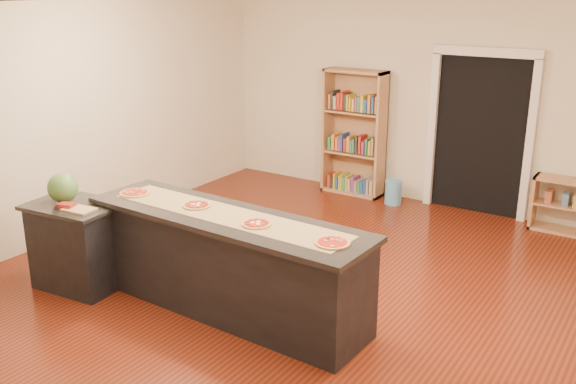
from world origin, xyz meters
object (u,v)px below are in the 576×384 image
Objects in this scene: waste_bin at (393,192)px; watermelon at (63,188)px; bookshelf at (354,133)px; kitchen_island at (227,263)px; low_shelf at (561,205)px; side_counter at (78,245)px.

watermelon is at bearing -112.63° from waste_bin.
waste_bin is at bearing -10.94° from bookshelf.
watermelon is at bearing -103.23° from bookshelf.
low_shelf is (2.22, 3.87, -0.13)m from kitchen_island.
low_shelf is at bearing 0.26° from bookshelf.
watermelon is (-1.74, -4.16, 0.87)m from waste_bin.
side_counter is 5.74m from low_shelf.
kitchen_island reaches higher than side_counter.
bookshelf reaches higher than kitchen_island.
side_counter is at bearing -162.98° from kitchen_island.
side_counter is at bearing -111.27° from waste_bin.
kitchen_island is at bearing -79.84° from bookshelf.
side_counter is 3.05× the size of watermelon.
bookshelf is at bearing 72.70° from side_counter.
kitchen_island is 1.64m from side_counter.
watermelon reaches higher than low_shelf.
low_shelf reaches higher than waste_bin.
watermelon is (-0.12, -0.02, 0.59)m from side_counter.
waste_bin is (-2.19, -0.15, -0.17)m from low_shelf.
bookshelf is at bearing 102.12° from kitchen_island.
bookshelf is (0.89, 4.29, 0.46)m from side_counter.
waste_bin is at bearing 67.37° from watermelon.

